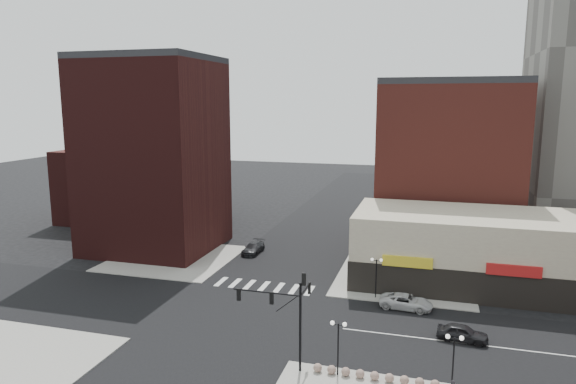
% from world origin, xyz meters
% --- Properties ---
extents(ground, '(240.00, 240.00, 0.00)m').
position_xyz_m(ground, '(0.00, 0.00, 0.00)').
color(ground, black).
rests_on(ground, ground).
extents(road_ew, '(200.00, 14.00, 0.02)m').
position_xyz_m(road_ew, '(0.00, 0.00, 0.01)').
color(road_ew, black).
rests_on(road_ew, ground).
extents(road_ns, '(14.00, 200.00, 0.02)m').
position_xyz_m(road_ns, '(0.00, 0.00, 0.01)').
color(road_ns, black).
rests_on(road_ns, ground).
extents(sidewalk_nw, '(15.00, 15.00, 0.12)m').
position_xyz_m(sidewalk_nw, '(-14.50, 14.50, 0.06)').
color(sidewalk_nw, gray).
rests_on(sidewalk_nw, ground).
extents(sidewalk_ne, '(15.00, 15.00, 0.12)m').
position_xyz_m(sidewalk_ne, '(14.50, 14.50, 0.06)').
color(sidewalk_ne, gray).
rests_on(sidewalk_ne, ground).
extents(building_nw, '(16.00, 15.00, 25.00)m').
position_xyz_m(building_nw, '(-19.00, 18.50, 12.50)').
color(building_nw, '#341110').
rests_on(building_nw, ground).
extents(building_nw_low, '(20.00, 18.00, 12.00)m').
position_xyz_m(building_nw_low, '(-32.00, 34.00, 6.00)').
color(building_nw_low, '#341110').
rests_on(building_nw_low, ground).
extents(building_ne_midrise, '(18.00, 15.00, 22.00)m').
position_xyz_m(building_ne_midrise, '(19.00, 29.50, 11.00)').
color(building_ne_midrise, maroon).
rests_on(building_ne_midrise, ground).
extents(building_ne_row, '(24.20, 12.20, 8.00)m').
position_xyz_m(building_ne_row, '(21.00, 15.00, 3.30)').
color(building_ne_row, beige).
rests_on(building_ne_row, ground).
extents(traffic_signal, '(5.59, 3.09, 7.77)m').
position_xyz_m(traffic_signal, '(7.24, -7.83, 4.96)').
color(traffic_signal, black).
rests_on(traffic_signal, ground).
extents(street_lamp_se_a, '(1.22, 0.32, 4.16)m').
position_xyz_m(street_lamp_se_a, '(11.00, -8.00, 3.29)').
color(street_lamp_se_a, black).
rests_on(street_lamp_se_a, sidewalk_se).
extents(street_lamp_se_b, '(1.22, 0.32, 4.16)m').
position_xyz_m(street_lamp_se_b, '(19.00, -8.00, 3.29)').
color(street_lamp_se_b, black).
rests_on(street_lamp_se_b, sidewalk_se).
extents(street_lamp_ne, '(1.22, 0.32, 4.16)m').
position_xyz_m(street_lamp_ne, '(12.00, 8.00, 3.29)').
color(street_lamp_ne, black).
rests_on(street_lamp_ne, sidewalk_ne).
extents(bollard_row, '(9.05, 0.65, 0.65)m').
position_xyz_m(bollard_row, '(13.70, -8.00, 0.44)').
color(bollard_row, '#8A6A5F').
rests_on(bollard_row, sidewalk_se).
extents(white_suv, '(5.24, 2.72, 1.41)m').
position_xyz_m(white_suv, '(15.15, 6.15, 0.71)').
color(white_suv, silver).
rests_on(white_suv, ground).
extents(dark_sedan_east, '(4.32, 2.13, 1.42)m').
position_xyz_m(dark_sedan_east, '(20.09, 0.47, 0.71)').
color(dark_sedan_east, black).
rests_on(dark_sedan_east, ground).
extents(dark_sedan_north, '(2.07, 4.92, 1.42)m').
position_xyz_m(dark_sedan_north, '(-5.43, 19.57, 0.71)').
color(dark_sedan_north, black).
rests_on(dark_sedan_north, ground).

